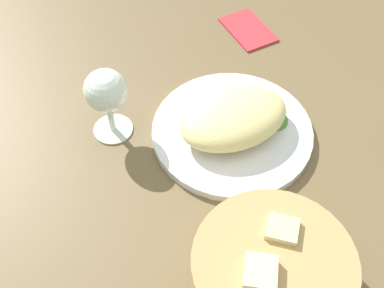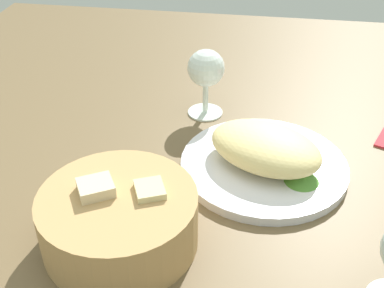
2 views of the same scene
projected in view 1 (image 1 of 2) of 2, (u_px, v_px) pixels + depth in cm
name	position (u px, v px, depth cm)	size (l,w,h in cm)	color
ground_plane	(228.00, 158.00, 75.00)	(140.00, 140.00, 2.00)	brown
plate	(232.00, 132.00, 76.06)	(25.24, 25.24, 1.40)	silver
omelette	(233.00, 118.00, 73.44)	(17.27, 11.92, 5.30)	#EBD589
lettuce_garnish	(273.00, 116.00, 76.03)	(5.05, 5.05, 1.64)	#49842F
bread_basket	(271.00, 273.00, 58.33)	(19.53, 19.53, 8.80)	tan
wine_glass_near	(106.00, 94.00, 70.83)	(6.50, 6.50, 12.18)	silver
folded_napkin	(248.00, 29.00, 92.34)	(11.00, 7.00, 0.80)	red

